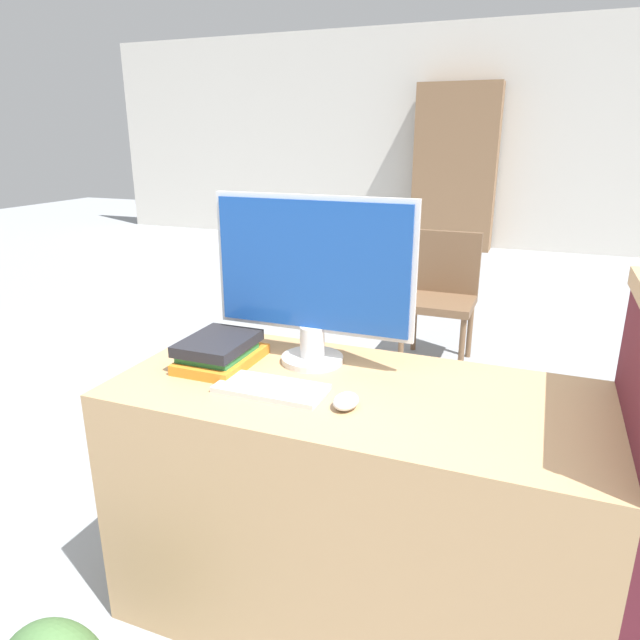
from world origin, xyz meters
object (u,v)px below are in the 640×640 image
object	(u,v)px
mouse	(346,401)
monitor	(312,276)
keyboard	(271,388)
book_stack	(220,352)
far_chair	(441,291)

from	to	relation	value
mouse	monitor	bearing A→B (deg)	127.60
keyboard	book_stack	distance (m)	0.27
mouse	book_stack	size ratio (longest dim) A/B	0.33
book_stack	far_chair	bearing A→B (deg)	82.08
keyboard	monitor	bearing A→B (deg)	83.83
book_stack	mouse	bearing A→B (deg)	-16.82
mouse	book_stack	world-z (taller)	book_stack
monitor	book_stack	distance (m)	0.37
monitor	far_chair	world-z (taller)	monitor
keyboard	book_stack	bearing A→B (deg)	152.78
monitor	far_chair	xyz separation A→B (m)	(0.05, 2.11, -0.56)
keyboard	far_chair	world-z (taller)	far_chair
monitor	far_chair	bearing A→B (deg)	88.67
mouse	book_stack	xyz separation A→B (m)	(-0.46, 0.14, 0.02)
book_stack	far_chair	size ratio (longest dim) A/B	0.33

